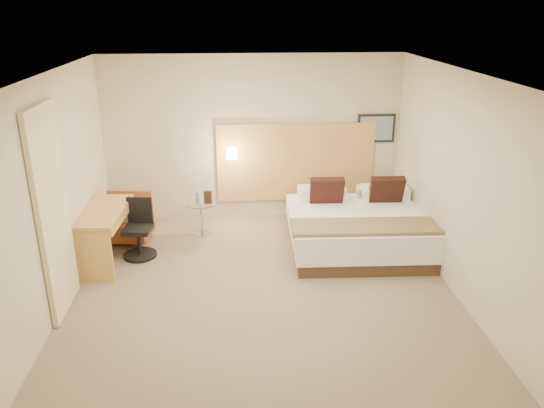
{
  "coord_description": "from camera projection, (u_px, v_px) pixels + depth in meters",
  "views": [
    {
      "loc": [
        -0.31,
        -5.93,
        3.42
      ],
      "look_at": [
        0.16,
        0.45,
        0.99
      ],
      "focal_mm": 35.0,
      "sensor_mm": 36.0,
      "label": 1
    }
  ],
  "objects": [
    {
      "name": "wall_left",
      "position": [
        53.0,
        195.0,
        6.12
      ],
      "size": [
        0.02,
        5.0,
        2.7
      ],
      "primitive_type": "cube",
      "color": "beige",
      "rests_on": "floor"
    },
    {
      "name": "desk",
      "position": [
        105.0,
        221.0,
        7.29
      ],
      "size": [
        0.66,
        1.28,
        0.78
      ],
      "color": "tan",
      "rests_on": "floor"
    },
    {
      "name": "lamp_shade",
      "position": [
        232.0,
        154.0,
        8.53
      ],
      "size": [
        0.15,
        0.15,
        0.15
      ],
      "primitive_type": "cube",
      "color": "#F8E7C1",
      "rests_on": "wall_back"
    },
    {
      "name": "headboard_panel",
      "position": [
        296.0,
        162.0,
        8.78
      ],
      "size": [
        2.6,
        0.04,
        1.3
      ],
      "primitive_type": "cube",
      "color": "tan",
      "rests_on": "wall_back"
    },
    {
      "name": "desk_chair",
      "position": [
        139.0,
        233.0,
        7.56
      ],
      "size": [
        0.53,
        0.53,
        0.84
      ],
      "color": "black",
      "rests_on": "floor"
    },
    {
      "name": "side_table",
      "position": [
        202.0,
        217.0,
        8.3
      ],
      "size": [
        0.5,
        0.5,
        0.51
      ],
      "color": "silver",
      "rests_on": "floor"
    },
    {
      "name": "wall_back",
      "position": [
        253.0,
        139.0,
        8.62
      ],
      "size": [
        4.8,
        0.02,
        2.7
      ],
      "primitive_type": "cube",
      "color": "beige",
      "rests_on": "floor"
    },
    {
      "name": "wall_front",
      "position": [
        280.0,
        300.0,
        3.94
      ],
      "size": [
        4.8,
        0.02,
        2.7
      ],
      "primitive_type": "cube",
      "color": "beige",
      "rests_on": "floor"
    },
    {
      "name": "bottle_a",
      "position": [
        198.0,
        197.0,
        8.19
      ],
      "size": [
        0.06,
        0.06,
        0.19
      ],
      "primitive_type": "cylinder",
      "rotation": [
        0.0,
        0.0,
        -0.07
      ],
      "color": "#7E99C4",
      "rests_on": "side_table"
    },
    {
      "name": "art_canvas",
      "position": [
        376.0,
        128.0,
        8.66
      ],
      "size": [
        0.54,
        0.01,
        0.39
      ],
      "primitive_type": "cube",
      "color": "gray",
      "rests_on": "wall_back"
    },
    {
      "name": "ceiling",
      "position": [
        261.0,
        72.0,
        5.8
      ],
      "size": [
        4.8,
        5.0,
        0.02
      ],
      "primitive_type": "cube",
      "color": "white",
      "rests_on": "floor"
    },
    {
      "name": "menu_folder",
      "position": [
        208.0,
        197.0,
        8.17
      ],
      "size": [
        0.12,
        0.05,
        0.2
      ],
      "primitive_type": "cube",
      "rotation": [
        0.0,
        0.0,
        -0.07
      ],
      "color": "#362116",
      "rests_on": "side_table"
    },
    {
      "name": "art_frame",
      "position": [
        376.0,
        128.0,
        8.68
      ],
      "size": [
        0.62,
        0.03,
        0.47
      ],
      "primitive_type": "cube",
      "color": "black",
      "rests_on": "wall_back"
    },
    {
      "name": "curtain",
      "position": [
        53.0,
        213.0,
        5.93
      ],
      "size": [
        0.06,
        0.9,
        2.42
      ],
      "primitive_type": "cube",
      "color": "beige",
      "rests_on": "wall_left"
    },
    {
      "name": "floor",
      "position": [
        262.0,
        290.0,
        6.77
      ],
      "size": [
        4.8,
        5.0,
        0.02
      ],
      "primitive_type": "cube",
      "color": "#816F57",
      "rests_on": "ground"
    },
    {
      "name": "lounge_chair",
      "position": [
        128.0,
        222.0,
        8.09
      ],
      "size": [
        0.78,
        0.7,
        0.74
      ],
      "color": "#AE8052",
      "rests_on": "floor"
    },
    {
      "name": "lamp_arm",
      "position": [
        232.0,
        153.0,
        8.59
      ],
      "size": [
        0.02,
        0.12,
        0.02
      ],
      "primitive_type": "cylinder",
      "rotation": [
        1.57,
        0.0,
        0.0
      ],
      "color": "silver",
      "rests_on": "wall_back"
    },
    {
      "name": "bed",
      "position": [
        358.0,
        226.0,
        7.86
      ],
      "size": [
        2.14,
        2.08,
        1.01
      ],
      "color": "#442F22",
      "rests_on": "floor"
    },
    {
      "name": "wall_right",
      "position": [
        459.0,
        185.0,
        6.45
      ],
      "size": [
        0.02,
        5.0,
        2.7
      ],
      "primitive_type": "cube",
      "color": "beige",
      "rests_on": "floor"
    }
  ]
}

